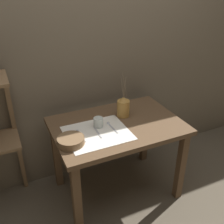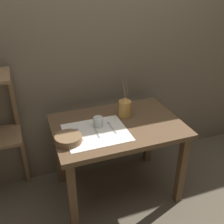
# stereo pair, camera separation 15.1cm
# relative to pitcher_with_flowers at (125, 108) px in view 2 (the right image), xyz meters

# --- Properties ---
(ground_plane) EXTENTS (12.00, 12.00, 0.00)m
(ground_plane) POSITION_rel_pitcher_with_flowers_xyz_m (-0.11, -0.10, -0.80)
(ground_plane) COLOR brown
(stone_wall_back) EXTENTS (7.00, 0.06, 2.40)m
(stone_wall_back) POSITION_rel_pitcher_with_flowers_xyz_m (-0.11, 0.37, 0.40)
(stone_wall_back) COLOR #6B5E4C
(stone_wall_back) RESTS_ON ground_plane
(wooden_table) EXTENTS (1.05, 0.72, 0.72)m
(wooden_table) POSITION_rel_pitcher_with_flowers_xyz_m (-0.11, -0.10, -0.19)
(wooden_table) COLOR brown
(wooden_table) RESTS_ON ground_plane
(linen_cloth) EXTENTS (0.48, 0.41, 0.00)m
(linen_cloth) POSITION_rel_pitcher_with_flowers_xyz_m (-0.31, -0.17, -0.08)
(linen_cloth) COLOR white
(linen_cloth) RESTS_ON wooden_table
(pitcher_with_flowers) EXTENTS (0.11, 0.11, 0.40)m
(pitcher_with_flowers) POSITION_rel_pitcher_with_flowers_xyz_m (0.00, 0.00, 0.00)
(pitcher_with_flowers) COLOR #B7843D
(pitcher_with_flowers) RESTS_ON wooden_table
(wooden_bowl) EXTENTS (0.20, 0.20, 0.05)m
(wooden_bowl) POSITION_rel_pitcher_with_flowers_xyz_m (-0.53, -0.22, -0.06)
(wooden_bowl) COLOR brown
(wooden_bowl) RESTS_ON wooden_table
(glass_tumbler_near) EXTENTS (0.08, 0.08, 0.08)m
(glass_tumbler_near) POSITION_rel_pitcher_with_flowers_xyz_m (-0.26, -0.08, -0.04)
(glass_tumbler_near) COLOR silver
(glass_tumbler_near) RESTS_ON wooden_table
(spoon_outer) EXTENTS (0.03, 0.18, 0.02)m
(spoon_outer) POSITION_rel_pitcher_with_flowers_xyz_m (-0.44, -0.12, -0.08)
(spoon_outer) COLOR #A8A8AD
(spoon_outer) RESTS_ON wooden_table
(knife_center) EXTENTS (0.02, 0.17, 0.00)m
(knife_center) POSITION_rel_pitcher_with_flowers_xyz_m (-0.30, -0.17, -0.08)
(knife_center) COLOR #A8A8AD
(knife_center) RESTS_ON wooden_table
(spoon_inner) EXTENTS (0.03, 0.18, 0.02)m
(spoon_inner) POSITION_rel_pitcher_with_flowers_xyz_m (-0.17, -0.10, -0.08)
(spoon_inner) COLOR #A8A8AD
(spoon_inner) RESTS_ON wooden_table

